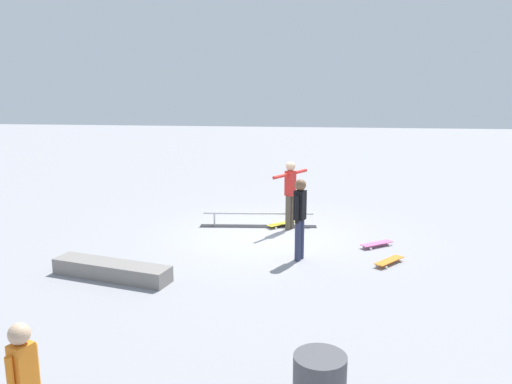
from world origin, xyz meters
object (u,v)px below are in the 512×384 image
object	(u,v)px
skater_main	(290,190)
loose_skateboard_pink	(377,244)
loose_skateboard_orange	(389,261)
skateboard_main	(281,224)
grind_rail	(258,220)
skate_ledge	(112,270)
bystander_black_shirt	(300,215)

from	to	relation	value
skater_main	loose_skateboard_pink	world-z (taller)	skater_main
loose_skateboard_orange	skateboard_main	bearing A→B (deg)	82.77
skateboard_main	skater_main	bearing A→B (deg)	-85.98
loose_skateboard_pink	grind_rail	bearing A→B (deg)	118.63
skate_ledge	bystander_black_shirt	distance (m)	3.83
skater_main	loose_skateboard_pink	bearing A→B (deg)	-88.95
bystander_black_shirt	loose_skateboard_orange	distance (m)	2.02
grind_rail	bystander_black_shirt	distance (m)	2.76
skate_ledge	loose_skateboard_pink	bearing A→B (deg)	-154.44
skate_ledge	skateboard_main	size ratio (longest dim) A/B	3.29
skate_ledge	loose_skateboard_pink	xyz separation A→B (m)	(-5.15, -2.46, -0.08)
grind_rail	skater_main	world-z (taller)	skater_main
loose_skateboard_orange	grind_rail	bearing A→B (deg)	89.76
grind_rail	skateboard_main	world-z (taller)	grind_rail
skater_main	bystander_black_shirt	world-z (taller)	skater_main
loose_skateboard_pink	loose_skateboard_orange	xyz separation A→B (m)	(-0.13, 1.12, 0.00)
grind_rail	loose_skateboard_pink	world-z (taller)	grind_rail
grind_rail	bystander_black_shirt	xyz separation A→B (m)	(-1.12, 2.39, 0.80)
bystander_black_shirt	loose_skateboard_pink	size ratio (longest dim) A/B	2.21
skate_ledge	skateboard_main	bearing A→B (deg)	-127.15
skater_main	skateboard_main	distance (m)	0.96
skateboard_main	bystander_black_shirt	size ratio (longest dim) A/B	0.42
grind_rail	skateboard_main	xyz separation A→B (m)	(-0.59, -0.06, -0.08)
bystander_black_shirt	loose_skateboard_orange	xyz separation A→B (m)	(-1.82, 0.08, -0.88)
skater_main	skateboard_main	xyz separation A→B (m)	(0.22, -0.20, -0.92)
skater_main	loose_skateboard_orange	bearing A→B (deg)	-105.44
grind_rail	skater_main	bearing A→B (deg)	165.17
skate_ledge	loose_skateboard_orange	xyz separation A→B (m)	(-5.28, -1.35, -0.08)
grind_rail	loose_skateboard_pink	distance (m)	3.12
grind_rail	loose_skateboard_orange	distance (m)	3.83
grind_rail	skater_main	distance (m)	1.17
grind_rail	loose_skateboard_orange	world-z (taller)	grind_rail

